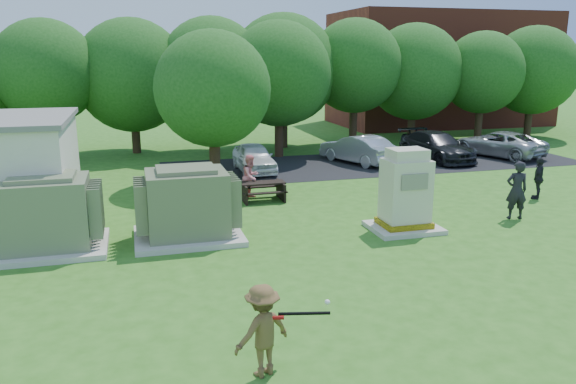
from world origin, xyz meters
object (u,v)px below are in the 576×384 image
object	(u,v)px
person_at_picnic	(251,177)
car_white	(254,158)
generator_cabinet	(405,195)
batter	(262,330)
transformer_left	(46,216)
car_dark	(437,146)
transformer_right	(187,206)
car_silver_a	(358,149)
car_silver_b	(498,144)
picnic_table	(263,189)
person_walking_right	(539,178)
person_by_generator	(517,190)

from	to	relation	value
person_at_picnic	car_white	distance (m)	4.77
generator_cabinet	batter	world-z (taller)	generator_cabinet
transformer_left	car_dark	xyz separation A→B (m)	(16.77, 9.02, -0.28)
transformer_right	car_silver_a	size ratio (longest dim) A/B	0.73
transformer_left	car_silver_b	size ratio (longest dim) A/B	0.64
transformer_right	batter	bearing A→B (deg)	-86.38
transformer_left	batter	world-z (taller)	transformer_left
transformer_right	picnic_table	xyz separation A→B (m)	(2.99, 3.59, -0.55)
person_at_picnic	picnic_table	bearing A→B (deg)	-95.34
picnic_table	car_silver_b	world-z (taller)	car_silver_b
batter	car_silver_a	world-z (taller)	batter
picnic_table	car_silver_a	xyz separation A→B (m)	(6.01, 5.72, 0.25)
batter	car_silver_b	size ratio (longest dim) A/B	0.33
transformer_right	car_dark	world-z (taller)	transformer_right
picnic_table	car_silver_b	distance (m)	14.71
picnic_table	person_walking_right	bearing A→B (deg)	-13.98
transformer_right	person_at_picnic	world-z (taller)	transformer_right
car_white	car_dark	bearing A→B (deg)	1.38
person_at_picnic	car_dark	size ratio (longest dim) A/B	0.34
person_by_generator	car_white	xyz separation A→B (m)	(-6.44, 9.47, -0.31)
person_at_picnic	person_walking_right	xyz separation A→B (m)	(9.99, -2.86, -0.05)
person_by_generator	car_silver_a	world-z (taller)	person_by_generator
person_walking_right	person_at_picnic	bearing A→B (deg)	-62.00
transformer_left	car_dark	distance (m)	19.04
person_by_generator	person_walking_right	xyz separation A→B (m)	(2.43, 1.97, -0.18)
picnic_table	batter	distance (m)	11.24
transformer_right	batter	size ratio (longest dim) A/B	1.92
transformer_right	generator_cabinet	bearing A→B (deg)	-8.17
car_dark	batter	bearing A→B (deg)	-132.79
generator_cabinet	car_silver_b	bearing A→B (deg)	43.95
transformer_right	car_silver_b	world-z (taller)	transformer_right
picnic_table	batter	size ratio (longest dim) A/B	1.01
car_silver_b	person_by_generator	bearing A→B (deg)	35.97
car_silver_a	car_silver_b	size ratio (longest dim) A/B	0.88
batter	person_at_picnic	world-z (taller)	person_at_picnic
transformer_left	car_silver_a	size ratio (longest dim) A/B	0.73
transformer_right	generator_cabinet	xyz separation A→B (m)	(6.28, -0.90, 0.10)
car_dark	car_silver_b	distance (m)	3.57
person_at_picnic	person_walking_right	world-z (taller)	person_at_picnic
car_dark	person_by_generator	bearing A→B (deg)	-111.40
car_white	person_walking_right	bearing A→B (deg)	-40.87
car_dark	car_silver_a	bearing A→B (deg)	170.70
car_dark	car_white	bearing A→B (deg)	176.86
person_walking_right	car_silver_a	xyz separation A→B (m)	(-3.65, 8.12, -0.08)
picnic_table	car_white	xyz separation A→B (m)	(0.79, 5.09, 0.21)
generator_cabinet	person_at_picnic	world-z (taller)	generator_cabinet
car_silver_b	transformer_right	bearing A→B (deg)	7.64
picnic_table	car_dark	distance (m)	11.45
transformer_left	car_white	world-z (taller)	transformer_left
picnic_table	person_by_generator	size ratio (longest dim) A/B	0.85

